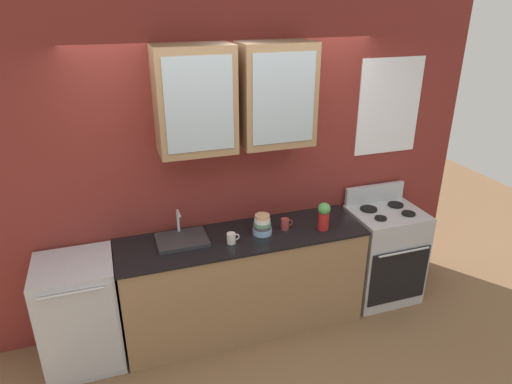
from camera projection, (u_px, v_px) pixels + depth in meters
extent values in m
plane|color=brown|center=(244.00, 323.00, 4.27)|extent=(10.00, 10.00, 0.00)
cube|color=maroon|center=(230.00, 170.00, 4.02)|extent=(4.58, 0.10, 2.82)
cube|color=#93704C|center=(195.00, 100.00, 3.46)|extent=(0.59, 0.35, 0.82)
cube|color=#9EADB7|center=(200.00, 105.00, 3.30)|extent=(0.50, 0.01, 0.69)
cube|color=#93704C|center=(276.00, 95.00, 3.65)|extent=(0.59, 0.35, 0.82)
cube|color=#9EADB7|center=(284.00, 99.00, 3.50)|extent=(0.50, 0.01, 0.69)
cube|color=white|center=(389.00, 107.00, 4.24)|extent=(0.65, 0.01, 0.89)
cube|color=#93704C|center=(244.00, 283.00, 4.09)|extent=(2.11, 0.59, 0.91)
cube|color=black|center=(243.00, 237.00, 3.90)|extent=(2.14, 0.62, 0.02)
cube|color=silver|center=(383.00, 255.00, 4.51)|extent=(0.67, 0.55, 0.93)
cube|color=black|center=(399.00, 276.00, 4.29)|extent=(0.62, 0.01, 0.56)
cylinder|color=silver|center=(404.00, 252.00, 4.16)|extent=(0.54, 0.02, 0.02)
cube|color=silver|center=(375.00, 193.00, 4.51)|extent=(0.64, 0.04, 0.18)
cylinder|color=black|center=(381.00, 218.00, 4.19)|extent=(0.11, 0.11, 0.02)
cylinder|color=black|center=(409.00, 214.00, 4.27)|extent=(0.13, 0.13, 0.02)
cylinder|color=black|center=(369.00, 209.00, 4.37)|extent=(0.16, 0.16, 0.02)
cylinder|color=black|center=(396.00, 205.00, 4.45)|extent=(0.15, 0.15, 0.02)
cube|color=#2D2D30|center=(182.00, 240.00, 3.81)|extent=(0.42, 0.33, 0.03)
cylinder|color=silver|center=(178.00, 221.00, 3.88)|extent=(0.02, 0.02, 0.20)
cylinder|color=silver|center=(179.00, 213.00, 3.79)|extent=(0.02, 0.12, 0.02)
cylinder|color=#8CB7E0|center=(262.00, 231.00, 3.93)|extent=(0.17, 0.17, 0.05)
cylinder|color=#4C4C54|center=(262.00, 227.00, 3.92)|extent=(0.16, 0.16, 0.04)
cylinder|color=#669972|center=(262.00, 224.00, 3.90)|extent=(0.15, 0.15, 0.04)
cylinder|color=white|center=(262.00, 221.00, 3.89)|extent=(0.14, 0.14, 0.04)
cylinder|color=#E0AD7F|center=(262.00, 217.00, 3.88)|extent=(0.13, 0.13, 0.04)
cylinder|color=#B21E1E|center=(323.00, 221.00, 3.98)|extent=(0.10, 0.10, 0.16)
sphere|color=#4C994C|center=(324.00, 209.00, 3.93)|extent=(0.11, 0.11, 0.11)
cylinder|color=silver|center=(231.00, 238.00, 3.77)|extent=(0.07, 0.07, 0.09)
torus|color=silver|center=(236.00, 237.00, 3.78)|extent=(0.06, 0.01, 0.06)
cylinder|color=#993838|center=(285.00, 224.00, 3.99)|extent=(0.07, 0.07, 0.10)
torus|color=#993838|center=(289.00, 223.00, 4.00)|extent=(0.06, 0.01, 0.06)
cube|color=silver|center=(80.00, 313.00, 3.68)|extent=(0.60, 0.56, 0.93)
cube|color=silver|center=(80.00, 336.00, 3.43)|extent=(0.57, 0.01, 0.84)
cylinder|color=silver|center=(71.00, 294.00, 3.25)|extent=(0.45, 0.02, 0.02)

